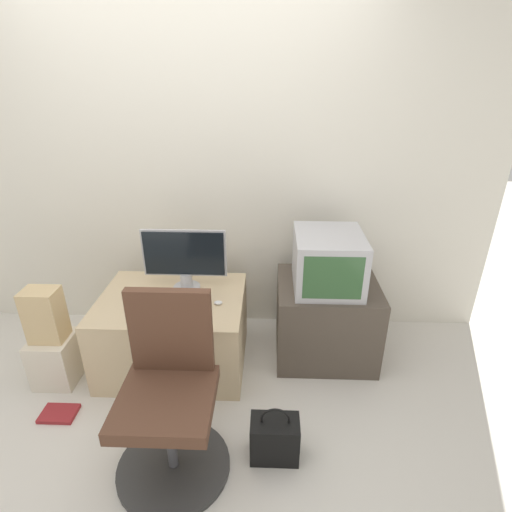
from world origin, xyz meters
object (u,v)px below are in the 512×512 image
Objects in this scene: keyboard at (182,305)px; crt_tv at (328,261)px; handbag at (275,438)px; main_monitor at (185,258)px; book at (59,414)px; mouse at (218,303)px; office_chair at (170,403)px; cardboard_box_lower at (56,359)px.

crt_tv reaches higher than keyboard.
handbag is at bearing -47.50° from keyboard.
main_monitor is 0.31m from keyboard.
book is at bearing -158.33° from crt_tv.
book is at bearing -154.20° from mouse.
main_monitor is 0.95m from crt_tv.
main_monitor is at bearing 140.94° from mouse.
crt_tv is (0.94, 0.22, 0.22)m from keyboard.
mouse is at bearing -39.06° from main_monitor.
keyboard is 0.23m from mouse.
office_chair is 2.84× the size of handbag.
keyboard is 1.06× the size of handbag.
office_chair is (0.07, -0.70, -0.14)m from keyboard.
crt_tv is 1.90m from cardboard_box_lower.
mouse is at bearing 118.52° from handbag.
main_monitor is 1.56× the size of keyboard.
main_monitor is at bearing 21.89° from cardboard_box_lower.
main_monitor reaches higher than office_chair.
book is at bearing -148.56° from keyboard.
mouse is 0.06× the size of office_chair.
handbag reaches higher than cardboard_box_lower.
cardboard_box_lower is 1.53m from handbag.
main_monitor is 1.12× the size of crt_tv.
cardboard_box_lower is at bearing -172.64° from mouse.
crt_tv reaches higher than cardboard_box_lower.
crt_tv is at bearing 13.41° from keyboard.
crt_tv is at bearing 15.89° from mouse.
keyboard is at bearing 31.44° from book.
keyboard is at bearing 96.11° from office_chair.
cardboard_box_lower is at bearing 159.49° from handbag.
keyboard reaches higher than cardboard_box_lower.
mouse is at bearing 5.55° from keyboard.
mouse is at bearing -164.11° from crt_tv.
office_chair is (-0.86, -0.92, -0.36)m from crt_tv.
mouse reaches higher than book.
handbag is at bearing -111.32° from crt_tv.
main_monitor is at bearing 43.06° from book.
crt_tv is at bearing 68.68° from handbag.
main_monitor is at bearing 95.23° from office_chair.
keyboard is at bearing -174.45° from mouse.
cardboard_box_lower is 1.60× the size of book.
mouse is 0.75m from office_chair.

